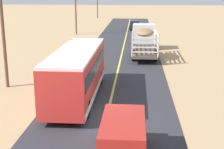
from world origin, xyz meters
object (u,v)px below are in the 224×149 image
(bus, at_px, (77,72))
(car_far, at_px, (135,25))
(power_pole_near, at_px, (3,32))
(suv_near, at_px, (123,139))
(power_pole_mid, at_px, (75,3))
(livestock_truck, at_px, (144,37))

(bus, bearing_deg, car_far, 84.72)
(bus, distance_m, power_pole_near, 6.38)
(bus, bearing_deg, power_pole_near, 159.55)
(suv_near, xyz_separation_m, power_pole_near, (-8.91, 10.08, 2.95))
(suv_near, distance_m, power_pole_near, 13.78)
(bus, xyz_separation_m, power_pole_mid, (-5.58, 29.89, 2.94))
(power_pole_near, height_order, power_pole_mid, power_pole_mid)
(livestock_truck, xyz_separation_m, power_pole_mid, (-10.18, 13.91, 2.89))
(livestock_truck, bearing_deg, suv_near, -93.03)
(car_far, distance_m, power_pole_near, 36.30)
(suv_near, relative_size, livestock_truck, 0.48)
(livestock_truck, xyz_separation_m, power_pole_near, (-10.18, -13.90, 2.24))
(bus, height_order, power_pole_near, power_pole_near)
(power_pole_mid, bearing_deg, car_far, 38.66)
(bus, distance_m, car_far, 37.26)
(suv_near, bearing_deg, power_pole_mid, 103.23)
(suv_near, bearing_deg, bus, 112.61)
(car_far, bearing_deg, suv_near, -90.12)
(bus, relative_size, power_pole_mid, 1.14)
(car_far, xyz_separation_m, power_pole_near, (-9.01, -35.01, 3.34))
(suv_near, height_order, car_far, suv_near)
(power_pole_near, relative_size, power_pole_mid, 0.85)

